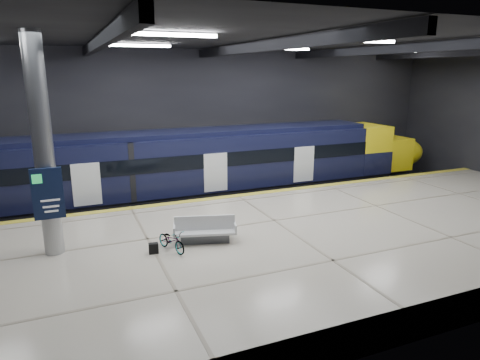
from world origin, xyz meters
TOP-DOWN VIEW (x-y plane):
  - ground at (0.00, 0.00)m, footprint 30.00×30.00m
  - room_shell at (-0.00, 0.00)m, footprint 30.10×16.10m
  - platform at (0.00, -2.50)m, footprint 30.00×11.00m
  - safety_strip at (0.00, 2.75)m, footprint 30.00×0.40m
  - rails at (0.00, 5.50)m, footprint 30.00×1.52m
  - train at (-1.86, 5.50)m, footprint 29.40×2.84m
  - bench at (-3.20, -2.00)m, footprint 2.29×1.43m
  - bicycle at (-4.45, -2.32)m, footprint 0.95×1.44m
  - pannier_bag at (-5.05, -2.32)m, footprint 0.32×0.21m
  - info_column at (-8.00, -1.03)m, footprint 0.90×0.78m

SIDE VIEW (x-z plane):
  - ground at x=0.00m, z-range 0.00..0.00m
  - rails at x=0.00m, z-range 0.00..0.16m
  - platform at x=0.00m, z-range 0.00..1.10m
  - safety_strip at x=0.00m, z-range 1.10..1.11m
  - pannier_bag at x=-5.05m, z-range 1.10..1.45m
  - bench at x=-3.20m, z-range 0.96..1.90m
  - bicycle at x=-4.45m, z-range 1.10..1.82m
  - train at x=-1.86m, z-range 0.16..3.95m
  - info_column at x=-8.00m, z-range 1.01..7.91m
  - room_shell at x=0.00m, z-range 1.69..9.74m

